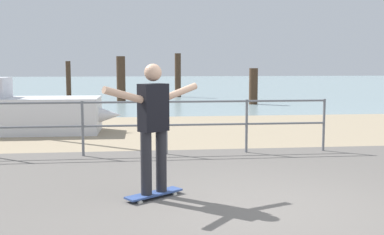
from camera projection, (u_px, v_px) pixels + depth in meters
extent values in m
cube|color=tan|center=(195.00, 130.00, 12.44)|extent=(24.00, 6.00, 0.04)
cube|color=#849EA3|center=(155.00, 84.00, 40.07)|extent=(72.00, 50.00, 0.04)
cylinder|color=slate|center=(83.00, 129.00, 8.74)|extent=(0.05, 0.05, 1.05)
cylinder|color=slate|center=(166.00, 128.00, 8.91)|extent=(0.05, 0.05, 1.05)
cylinder|color=slate|center=(247.00, 127.00, 9.09)|extent=(0.05, 0.05, 1.05)
cylinder|color=slate|center=(324.00, 125.00, 9.27)|extent=(0.05, 0.05, 1.05)
cylinder|color=slate|center=(39.00, 103.00, 8.59)|extent=(10.88, 0.04, 0.04)
cylinder|color=slate|center=(40.00, 127.00, 8.64)|extent=(10.88, 0.04, 0.04)
cube|color=silver|center=(9.00, 116.00, 11.62)|extent=(4.42, 1.46, 0.90)
cone|color=silver|center=(99.00, 115.00, 11.84)|extent=(1.11, 0.78, 0.77)
cube|color=#334C8C|center=(154.00, 194.00, 6.05)|extent=(0.77, 0.63, 0.02)
cylinder|color=silver|center=(167.00, 192.00, 6.30)|extent=(0.07, 0.06, 0.06)
cylinder|color=silver|center=(175.00, 194.00, 6.18)|extent=(0.07, 0.06, 0.06)
cylinder|color=silver|center=(133.00, 200.00, 5.92)|extent=(0.07, 0.06, 0.06)
cylinder|color=silver|center=(140.00, 202.00, 5.81)|extent=(0.07, 0.06, 0.06)
cylinder|color=#26262B|center=(161.00, 161.00, 6.08)|extent=(0.14, 0.14, 0.80)
cylinder|color=#26262B|center=(146.00, 164.00, 5.92)|extent=(0.14, 0.14, 0.80)
cube|color=black|center=(153.00, 108.00, 5.92)|extent=(0.41, 0.37, 0.60)
sphere|color=tan|center=(153.00, 72.00, 5.87)|extent=(0.22, 0.22, 0.22)
cylinder|color=tan|center=(180.00, 92.00, 6.19)|extent=(0.50, 0.39, 0.23)
cylinder|color=tan|center=(123.00, 95.00, 5.60)|extent=(0.50, 0.39, 0.23)
cylinder|color=#422D1E|center=(68.00, 79.00, 24.39)|extent=(0.25, 0.25, 1.87)
cylinder|color=#422D1E|center=(121.00, 79.00, 21.27)|extent=(0.40, 0.40, 2.07)
cylinder|color=#422D1E|center=(178.00, 75.00, 24.35)|extent=(0.32, 0.32, 2.27)
cylinder|color=#422D1E|center=(253.00, 86.00, 20.00)|extent=(0.37, 0.37, 1.55)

